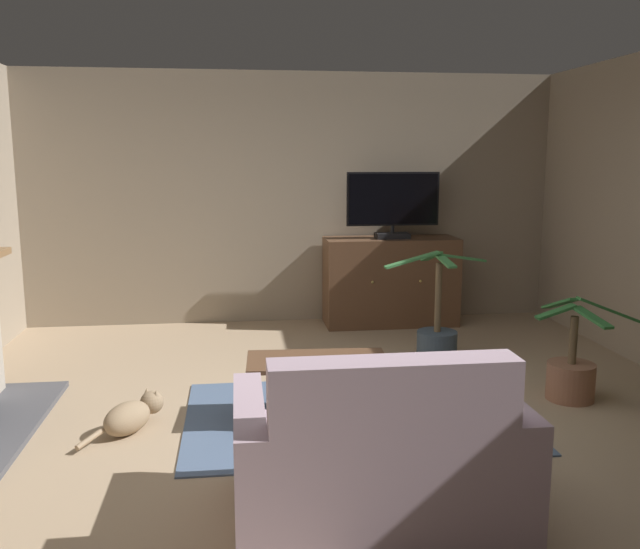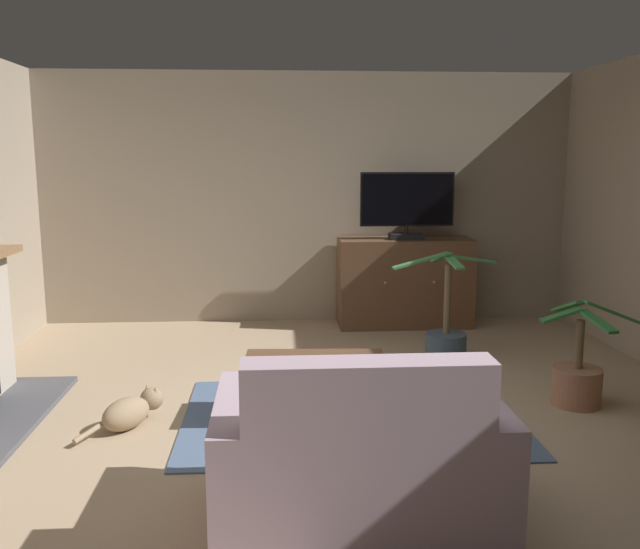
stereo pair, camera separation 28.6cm
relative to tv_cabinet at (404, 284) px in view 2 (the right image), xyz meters
The scene contains 12 objects.
ground_plane 3.02m from the tv_cabinet, 110.31° to the right, with size 6.38×6.79×0.04m, color tan.
wall_back 1.42m from the tv_cabinet, 161.31° to the left, with size 6.38×0.10×2.72m, color gray.
rug_central 2.79m from the tv_cabinet, 108.53° to the right, with size 2.33×1.60×0.01m, color slate.
tv_cabinet is the anchor object (origin of this frame).
television 0.88m from the tv_cabinet, 90.00° to the right, with size 0.99×0.20×0.71m.
coffee_table 2.87m from the tv_cabinet, 113.10° to the right, with size 0.99×0.53×0.44m.
tv_remote 2.96m from the tv_cabinet, 112.45° to the right, with size 0.17×0.05×0.02m, color black.
folded_newspaper 2.91m from the tv_cabinet, 111.10° to the right, with size 0.30×0.22×0.01m, color silver.
sofa_floral 4.10m from the tv_cabinet, 103.94° to the right, with size 1.42×0.94×0.94m.
potted_plant_on_hearth_side 2.62m from the tv_cabinet, 71.43° to the right, with size 0.83×0.93×0.79m.
potted_plant_leafy_by_curtain 1.32m from the tv_cabinet, 83.82° to the right, with size 0.97×0.64×0.99m.
cat 3.61m from the tv_cabinet, 131.57° to the right, with size 0.50×0.59×0.24m.
Camera 2 is at (-0.35, -4.30, 1.82)m, focal length 37.75 mm.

